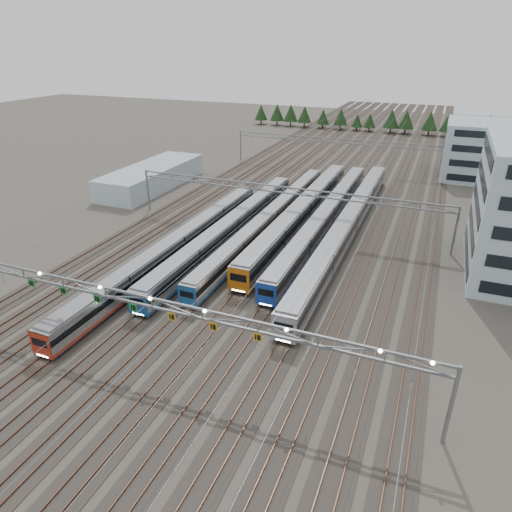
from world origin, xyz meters
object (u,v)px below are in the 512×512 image
at_px(train_f, 348,224).
at_px(gantry_near, 151,305).
at_px(train_e, 326,216).
at_px(gantry_mid, 284,195).
at_px(train_c, 270,218).
at_px(train_d, 302,212).
at_px(train_a, 177,246).
at_px(gantry_far, 341,145).
at_px(depot_bldg_north, 493,151).
at_px(west_shed, 152,177).
at_px(train_b, 231,228).

relative_size(train_f, gantry_near, 1.21).
xyz_separation_m(train_e, gantry_mid, (-6.75, -3.94, 4.33)).
relative_size(train_c, train_d, 1.04).
bearing_deg(train_a, gantry_far, 79.74).
bearing_deg(train_a, depot_bldg_north, 55.17).
distance_m(gantry_mid, west_shed, 38.82).
relative_size(train_d, gantry_mid, 1.01).
bearing_deg(train_e, west_shed, 167.47).
xyz_separation_m(train_c, train_d, (4.50, 4.29, 0.38)).
bearing_deg(gantry_far, gantry_near, -90.03).
xyz_separation_m(train_a, train_f, (22.50, 18.66, 0.16)).
xyz_separation_m(train_d, gantry_far, (-2.25, 41.01, 4.09)).
bearing_deg(train_d, train_b, -128.47).
height_order(train_e, west_shed, west_shed).
distance_m(train_a, train_d, 25.08).
distance_m(train_d, west_shed, 39.59).
relative_size(train_b, gantry_mid, 0.95).
bearing_deg(train_e, gantry_near, -98.77).
distance_m(train_c, gantry_mid, 5.02).
bearing_deg(gantry_far, west_shed, -138.94).
bearing_deg(train_a, train_d, 57.43).
bearing_deg(gantry_near, train_a, 115.99).
bearing_deg(train_a, gantry_near, -64.01).
bearing_deg(gantry_far, depot_bldg_north, 8.05).
xyz_separation_m(train_d, train_e, (4.50, -0.05, -0.23)).
bearing_deg(gantry_far, train_d, -86.86).
relative_size(train_a, train_c, 0.92).
height_order(gantry_mid, west_shed, gantry_mid).
bearing_deg(train_e, gantry_far, 99.34).
bearing_deg(gantry_far, train_e, -80.66).
xyz_separation_m(train_a, depot_bldg_north, (46.73, 67.16, 4.62)).
xyz_separation_m(train_e, gantry_far, (-6.75, 41.06, 4.33)).
bearing_deg(train_a, west_shed, 129.16).
relative_size(train_f, gantry_far, 1.21).
bearing_deg(train_d, west_shed, 166.13).
xyz_separation_m(train_d, depot_bldg_north, (33.23, 46.03, 4.34)).
distance_m(train_a, train_b, 10.79).
height_order(gantry_near, depot_bldg_north, depot_bldg_north).
bearing_deg(train_f, train_d, 164.65).
bearing_deg(depot_bldg_north, train_f, -116.54).
bearing_deg(gantry_mid, west_shed, 159.57).
height_order(train_a, gantry_far, gantry_far).
height_order(train_a, train_e, train_e).
bearing_deg(train_a, train_e, 49.51).
xyz_separation_m(train_d, west_shed, (-38.44, 9.49, 0.07)).
height_order(train_a, gantry_near, gantry_near).
relative_size(train_e, train_f, 0.88).
xyz_separation_m(train_c, gantry_far, (2.25, 45.30, 4.47)).
relative_size(train_a, train_d, 0.96).
relative_size(train_c, train_e, 0.98).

